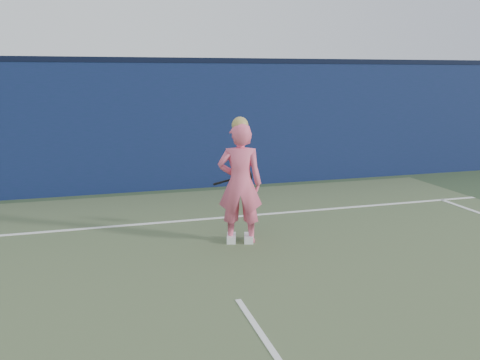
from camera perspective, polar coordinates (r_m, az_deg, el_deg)
name	(u,v)px	position (r m, az deg, el deg)	size (l,w,h in m)	color
ground	(271,350)	(4.51, 3.53, -18.55)	(80.00, 80.00, 0.00)	#31482C
backstop_wall	(161,127)	(10.29, -8.89, 5.89)	(24.00, 0.40, 2.50)	#0D1D3C
wall_cap	(159,60)	(10.24, -9.13, 13.14)	(24.00, 0.42, 0.10)	black
player	(240,183)	(6.87, 0.00, -0.35)	(0.69, 0.55, 1.73)	#F55F81
racket	(240,178)	(7.30, -0.01, 0.25)	(0.55, 0.21, 0.31)	black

